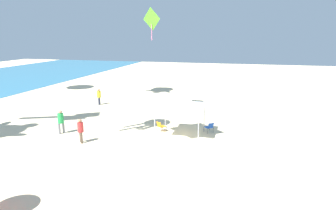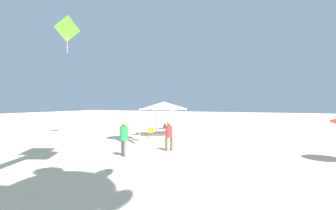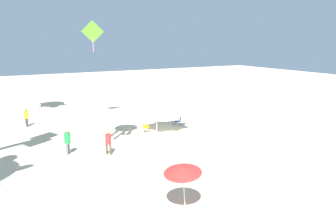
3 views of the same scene
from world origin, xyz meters
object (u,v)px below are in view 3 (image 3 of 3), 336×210
Objects in this scene: canopy_tent at (165,103)px; person_near_umbrella at (67,140)px; beach_umbrella at (183,170)px; kite_diamond_lime at (93,33)px; person_watching_sky at (108,141)px; person_by_tent at (26,116)px; folding_chair_left_of_tent at (178,121)px; folding_chair_right_of_tent at (146,127)px.

canopy_tent is 1.75× the size of person_near_umbrella.
kite_diamond_lime is (19.05, -1.52, 6.67)m from beach_umbrella.
person_near_umbrella is (10.49, 3.10, -0.93)m from beach_umbrella.
kite_diamond_lime is (9.99, -2.10, 7.67)m from person_watching_sky.
person_by_tent is 9.76m from person_near_umbrella.
person_near_umbrella is at bearing -1.80° from person_by_tent.
kite_diamond_lime is (5.50, 6.33, 8.21)m from folding_chair_left_of_tent.
canopy_tent is 13.18m from person_by_tent.
folding_chair_left_of_tent is (13.55, -7.84, -1.55)m from beach_umbrella.
canopy_tent is at bearing -40.03° from kite_diamond_lime.
beach_umbrella is 9.13m from person_watching_sky.
person_by_tent is at bearing -137.25° from person_near_umbrella.
person_by_tent is 0.58× the size of kite_diamond_lime.
folding_chair_left_of_tent is at bearing 50.62° from person_by_tent.
kite_diamond_lime reaches higher than folding_chair_right_of_tent.
person_by_tent reaches higher than person_watching_sky.
person_watching_sky is 0.58× the size of kite_diamond_lime.
person_by_tent reaches higher than folding_chair_right_of_tent.
person_watching_sky is 1.00× the size of person_by_tent.
canopy_tent is 1.87× the size of person_watching_sky.
canopy_tent is 1.86× the size of person_by_tent.
beach_umbrella reaches higher than person_watching_sky.
canopy_tent is 9.97m from kite_diamond_lime.
folding_chair_right_of_tent is 0.27× the size of kite_diamond_lime.
person_near_umbrella reaches higher than folding_chair_right_of_tent.
beach_umbrella is 2.89× the size of folding_chair_right_of_tent.
kite_diamond_lime reaches higher than person_near_umbrella.
canopy_tent reaches higher than person_by_tent.
person_by_tent is at bearing -20.49° from person_watching_sky.
person_watching_sky is at bearing 92.75° from person_near_umbrella.
person_watching_sky is 2.90m from person_near_umbrella.
canopy_tent is 2.69m from folding_chair_right_of_tent.
folding_chair_right_of_tent is (12.86, -4.13, -1.55)m from beach_umbrella.
person_near_umbrella is (-2.37, 7.23, 0.61)m from folding_chair_right_of_tent.
kite_diamond_lime reaches higher than canopy_tent.
kite_diamond_lime is at bearing -53.43° from person_watching_sky.
folding_chair_right_of_tent is 6.08m from person_watching_sky.
person_watching_sky is at bearing 9.00° from person_by_tent.
canopy_tent is 1.37× the size of beach_umbrella.
beach_umbrella is 0.79× the size of kite_diamond_lime.
person_watching_sky is (-4.49, 8.43, 0.54)m from folding_chair_left_of_tent.
beach_umbrella is at bearing 142.14° from person_watching_sky.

